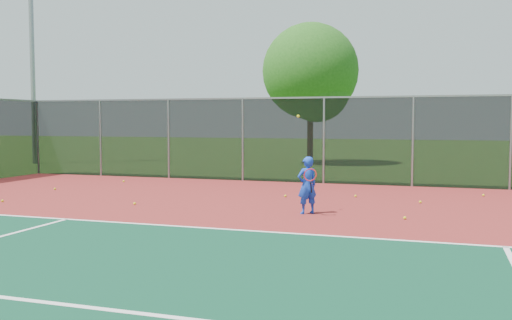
{
  "coord_description": "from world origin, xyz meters",
  "views": [
    {
      "loc": [
        0.89,
        -7.63,
        2.23
      ],
      "look_at": [
        -3.21,
        5.0,
        1.3
      ],
      "focal_mm": 40.0,
      "sensor_mm": 36.0,
      "label": 1
    }
  ],
  "objects": [
    {
      "name": "tennis_player",
      "position": [
        -2.09,
        5.45,
        0.7
      ],
      "size": [
        0.6,
        0.7,
        2.34
      ],
      "color": "blue",
      "rests_on": "court_apron"
    },
    {
      "name": "ground",
      "position": [
        0.0,
        0.0,
        0.0
      ],
      "size": [
        120.0,
        120.0,
        0.0
      ],
      "primitive_type": "plane",
      "color": "#2F5D1A",
      "rests_on": "ground"
    },
    {
      "name": "practice_ball_2",
      "position": [
        2.1,
        10.03,
        0.06
      ],
      "size": [
        0.07,
        0.07,
        0.07
      ],
      "primitive_type": "sphere",
      "color": "yellow",
      "rests_on": "court_apron"
    },
    {
      "name": "practice_ball_1",
      "position": [
        -9.85,
        10.13,
        0.06
      ],
      "size": [
        0.07,
        0.07,
        0.07
      ],
      "primitive_type": "sphere",
      "color": "yellow",
      "rests_on": "court_apron"
    },
    {
      "name": "practice_ball_7",
      "position": [
        -10.36,
        4.78,
        0.06
      ],
      "size": [
        0.07,
        0.07,
        0.07
      ],
      "primitive_type": "sphere",
      "color": "yellow",
      "rests_on": "court_apron"
    },
    {
      "name": "practice_ball_6",
      "position": [
        0.16,
        5.35,
        0.06
      ],
      "size": [
        0.07,
        0.07,
        0.07
      ],
      "primitive_type": "sphere",
      "color": "yellow",
      "rests_on": "court_apron"
    },
    {
      "name": "fence_back",
      "position": [
        0.0,
        12.0,
        1.56
      ],
      "size": [
        30.0,
        0.06,
        3.03
      ],
      "color": "black",
      "rests_on": "court_apron"
    },
    {
      "name": "tree_back_left",
      "position": [
        -5.35,
        20.72,
        4.48
      ],
      "size": [
        4.86,
        4.86,
        7.13
      ],
      "color": "#371F14",
      "rests_on": "ground"
    },
    {
      "name": "practice_ball_5",
      "position": [
        -1.41,
        8.71,
        0.06
      ],
      "size": [
        0.07,
        0.07,
        0.07
      ],
      "primitive_type": "sphere",
      "color": "yellow",
      "rests_on": "court_apron"
    },
    {
      "name": "court_apron",
      "position": [
        0.0,
        2.0,
        0.01
      ],
      "size": [
        30.0,
        20.0,
        0.02
      ],
      "primitive_type": "cube",
      "color": "maroon",
      "rests_on": "ground"
    },
    {
      "name": "floodlight_nw",
      "position": [
        -18.96,
        16.64,
        6.57
      ],
      "size": [
        0.9,
        0.4,
        11.6
      ],
      "color": "gray",
      "rests_on": "ground"
    },
    {
      "name": "practice_ball_4",
      "position": [
        0.4,
        8.04,
        0.06
      ],
      "size": [
        0.07,
        0.07,
        0.07
      ],
      "primitive_type": "sphere",
      "color": "yellow",
      "rests_on": "court_apron"
    },
    {
      "name": "practice_ball_3",
      "position": [
        -10.73,
        7.47,
        0.06
      ],
      "size": [
        0.07,
        0.07,
        0.07
      ],
      "primitive_type": "sphere",
      "color": "yellow",
      "rests_on": "court_apron"
    },
    {
      "name": "practice_ball_0",
      "position": [
        -3.33,
        8.11,
        0.06
      ],
      "size": [
        0.07,
        0.07,
        0.07
      ],
      "primitive_type": "sphere",
      "color": "yellow",
      "rests_on": "court_apron"
    },
    {
      "name": "practice_ball_8",
      "position": [
        -6.69,
        5.43,
        0.06
      ],
      "size": [
        0.07,
        0.07,
        0.07
      ],
      "primitive_type": "sphere",
      "color": "yellow",
      "rests_on": "court_apron"
    }
  ]
}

